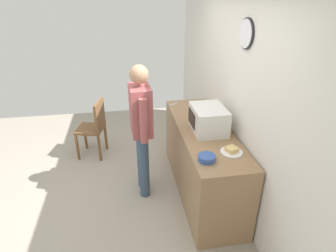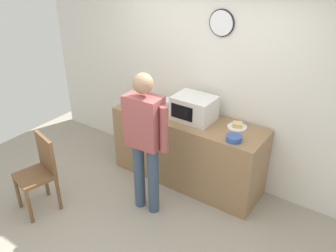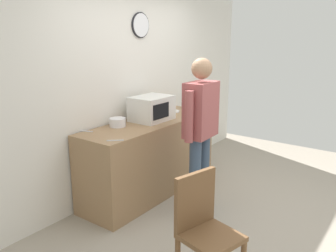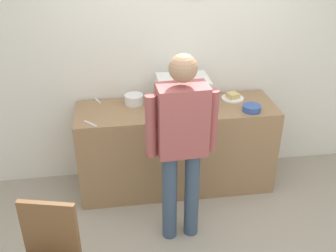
% 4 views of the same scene
% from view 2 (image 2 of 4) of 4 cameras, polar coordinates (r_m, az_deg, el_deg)
% --- Properties ---
extents(ground_plane, '(6.00, 6.00, 0.00)m').
position_cam_2_polar(ground_plane, '(4.19, -5.68, -16.78)').
color(ground_plane, '#9E9384').
extents(back_wall, '(5.40, 0.13, 2.60)m').
position_cam_2_polar(back_wall, '(4.60, 6.46, 6.98)').
color(back_wall, silver).
rests_on(back_wall, ground_plane).
extents(kitchen_counter, '(2.00, 0.62, 0.93)m').
position_cam_2_polar(kitchen_counter, '(4.70, 3.07, -3.83)').
color(kitchen_counter, '#93704C').
rests_on(kitchen_counter, ground_plane).
extents(microwave, '(0.50, 0.39, 0.30)m').
position_cam_2_polar(microwave, '(4.40, 4.20, 2.87)').
color(microwave, silver).
rests_on(microwave, kitchen_counter).
extents(sandwich_plate, '(0.23, 0.23, 0.07)m').
position_cam_2_polar(sandwich_plate, '(4.32, 10.99, -0.01)').
color(sandwich_plate, white).
rests_on(sandwich_plate, kitchen_counter).
extents(salad_bowl, '(0.18, 0.18, 0.06)m').
position_cam_2_polar(salad_bowl, '(4.04, 10.50, -1.93)').
color(salad_bowl, '#33519E').
rests_on(salad_bowl, kitchen_counter).
extents(cereal_bowl, '(0.19, 0.19, 0.10)m').
position_cam_2_polar(cereal_bowl, '(4.77, -0.01, 3.69)').
color(cereal_bowl, white).
rests_on(cereal_bowl, kitchen_counter).
extents(fork_utensil, '(0.09, 0.16, 0.01)m').
position_cam_2_polar(fork_utensil, '(5.09, -2.64, 4.70)').
color(fork_utensil, silver).
rests_on(fork_utensil, kitchen_counter).
extents(spoon_utensil, '(0.13, 0.14, 0.01)m').
position_cam_2_polar(spoon_utensil, '(4.76, -6.88, 2.83)').
color(spoon_utensil, silver).
rests_on(spoon_utensil, kitchen_counter).
extents(person_standing, '(0.59, 0.26, 1.73)m').
position_cam_2_polar(person_standing, '(3.92, -3.74, -1.45)').
color(person_standing, '#394C65').
rests_on(person_standing, ground_plane).
extents(wooden_chair, '(0.49, 0.49, 0.94)m').
position_cam_2_polar(wooden_chair, '(4.47, -19.77, -6.64)').
color(wooden_chair, brown).
rests_on(wooden_chair, ground_plane).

